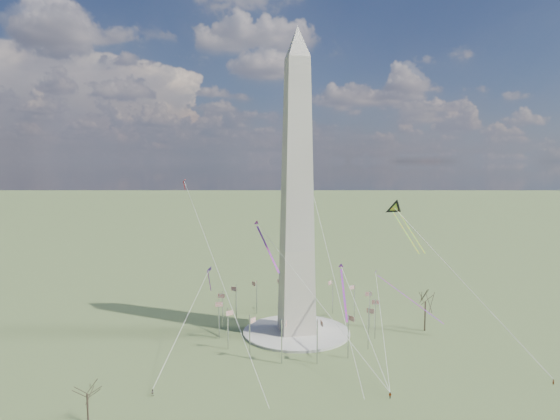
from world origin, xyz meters
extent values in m
plane|color=#4B5D2E|center=(0.00, 0.00, 0.00)|extent=(2000.00, 2000.00, 0.00)
cylinder|color=#B0ADA1|center=(0.00, 0.00, 0.40)|extent=(36.00, 36.00, 0.80)
pyramid|color=beige|center=(0.00, 0.00, 95.80)|extent=(9.90, 9.90, 10.00)
cylinder|color=silver|center=(26.00, 0.00, 6.50)|extent=(0.36, 0.36, 13.00)
cube|color=#B13217|center=(26.00, 1.30, 11.80)|extent=(2.40, 0.08, 1.50)
cylinder|color=silver|center=(24.02, 9.95, 6.50)|extent=(0.36, 0.36, 13.00)
cube|color=#B13217|center=(23.52, 11.15, 11.80)|extent=(2.25, 0.99, 1.50)
cylinder|color=silver|center=(18.38, 18.38, 6.50)|extent=(0.36, 0.36, 13.00)
cube|color=#B13217|center=(17.47, 19.30, 11.80)|extent=(1.75, 1.75, 1.50)
cylinder|color=silver|center=(9.95, 24.02, 6.50)|extent=(0.36, 0.36, 13.00)
cube|color=#B13217|center=(8.75, 24.52, 11.80)|extent=(0.99, 2.25, 1.50)
cylinder|color=silver|center=(0.00, 26.00, 6.50)|extent=(0.36, 0.36, 13.00)
cube|color=#B13217|center=(-1.30, 26.00, 11.80)|extent=(0.08, 2.40, 1.50)
cylinder|color=silver|center=(-9.95, 24.02, 6.50)|extent=(0.36, 0.36, 13.00)
cube|color=#B13217|center=(-11.15, 23.52, 11.80)|extent=(0.99, 2.25, 1.50)
cylinder|color=silver|center=(-18.38, 18.38, 6.50)|extent=(0.36, 0.36, 13.00)
cube|color=#B13217|center=(-19.30, 17.47, 11.80)|extent=(1.75, 1.75, 1.50)
cylinder|color=silver|center=(-24.02, 9.95, 6.50)|extent=(0.36, 0.36, 13.00)
cube|color=#B13217|center=(-24.52, 8.75, 11.80)|extent=(2.25, 0.99, 1.50)
cylinder|color=silver|center=(-26.00, 0.00, 6.50)|extent=(0.36, 0.36, 13.00)
cube|color=#B13217|center=(-26.00, -1.30, 11.80)|extent=(2.40, 0.08, 1.50)
cylinder|color=silver|center=(-24.02, -9.95, 6.50)|extent=(0.36, 0.36, 13.00)
cube|color=#B13217|center=(-23.52, -11.15, 11.80)|extent=(2.25, 0.99, 1.50)
cylinder|color=silver|center=(-18.38, -18.38, 6.50)|extent=(0.36, 0.36, 13.00)
cube|color=#B13217|center=(-17.47, -19.30, 11.80)|extent=(1.75, 1.75, 1.50)
cylinder|color=silver|center=(-9.95, -24.02, 6.50)|extent=(0.36, 0.36, 13.00)
cube|color=#B13217|center=(-8.75, -24.52, 11.80)|extent=(0.99, 2.25, 1.50)
cylinder|color=silver|center=(0.00, -26.00, 6.50)|extent=(0.36, 0.36, 13.00)
cube|color=#B13217|center=(1.30, -26.00, 11.80)|extent=(0.08, 2.40, 1.50)
cylinder|color=silver|center=(9.95, -24.02, 6.50)|extent=(0.36, 0.36, 13.00)
cube|color=#B13217|center=(11.15, -23.52, 11.80)|extent=(0.99, 2.25, 1.50)
cylinder|color=silver|center=(18.38, -18.38, 6.50)|extent=(0.36, 0.36, 13.00)
cube|color=#B13217|center=(19.30, -17.47, 11.80)|extent=(1.75, 1.75, 1.50)
cylinder|color=silver|center=(24.02, -9.95, 6.50)|extent=(0.36, 0.36, 13.00)
cube|color=#B13217|center=(24.52, -8.75, 11.80)|extent=(2.25, 0.99, 1.50)
cylinder|color=#3E2D26|center=(43.63, -6.17, 5.13)|extent=(0.48, 0.48, 10.25)
cylinder|color=#3E2D26|center=(-58.57, -47.11, 3.27)|extent=(0.41, 0.41, 6.54)
imported|color=gray|center=(56.50, -51.09, 0.79)|extent=(0.59, 0.40, 1.58)
imported|color=gray|center=(-45.23, -37.20, 0.87)|extent=(0.89, 0.73, 1.73)
imported|color=gray|center=(11.90, -49.87, 0.81)|extent=(1.02, 0.64, 1.62)
cube|color=orange|center=(38.98, -3.64, 34.03)|extent=(2.26, 17.11, 12.03)
cube|color=orange|center=(36.80, -3.87, 34.03)|extent=(2.26, 17.11, 12.03)
cube|color=#3E176B|center=(-28.38, 10.76, 20.65)|extent=(1.70, 2.77, 2.29)
cube|color=#F8273D|center=(-28.38, 10.76, 16.88)|extent=(1.42, 2.76, 7.89)
cube|color=#F8273D|center=(10.52, -17.98, 17.67)|extent=(4.56, 18.04, 11.50)
cube|color=#F8273D|center=(-10.07, -1.26, 29.56)|extent=(4.50, 19.43, 12.34)
cube|color=#F8273D|center=(37.68, -6.65, 11.54)|extent=(18.35, 14.13, 14.14)
cube|color=red|center=(-36.18, 29.51, 50.51)|extent=(1.22, 1.86, 1.48)
cube|color=red|center=(-36.18, 29.51, 48.90)|extent=(0.88, 1.21, 3.38)
cube|color=white|center=(10.47, 49.55, 75.29)|extent=(1.57, 2.27, 1.73)
cube|color=white|center=(10.47, 49.55, 73.39)|extent=(1.17, 1.29, 3.98)
camera|label=1|loc=(-37.21, -159.20, 57.76)|focal=32.00mm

